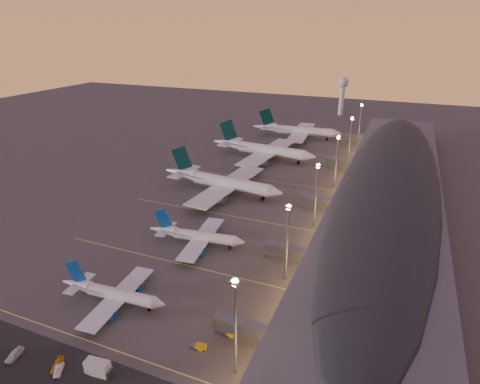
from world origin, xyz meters
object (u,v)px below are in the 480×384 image
at_px(airliner_wide_mid, 262,149).
at_px(service_van_b, 57,365).
at_px(baggage_tug_a, 199,347).
at_px(service_van_c, 59,370).
at_px(service_van_a, 14,355).
at_px(airliner_narrow_north, 196,236).
at_px(airliner_wide_far, 296,131).
at_px(catering_truck_a, 99,368).
at_px(airliner_wide_near, 221,182).
at_px(baggage_tug_b, 230,334).
at_px(airliner_narrow_south, 112,293).
at_px(radar_tower, 343,90).

bearing_deg(airliner_wide_mid, service_van_b, -81.13).
relative_size(baggage_tug_a, service_van_c, 1.02).
bearing_deg(service_van_a, service_van_c, -8.19).
distance_m(airliner_narrow_north, service_van_a, 66.56).
xyz_separation_m(airliner_wide_mid, airliner_wide_far, (6.38, 54.10, -0.32)).
relative_size(catering_truck_a, service_van_b, 1.35).
relative_size(airliner_wide_near, airliner_wide_mid, 0.95).
distance_m(catering_truck_a, service_van_a, 22.62).
bearing_deg(baggage_tug_b, airliner_wide_far, 99.69).
bearing_deg(baggage_tug_a, service_van_c, -152.04).
distance_m(airliner_wide_mid, catering_truck_a, 167.52).
xyz_separation_m(airliner_wide_mid, baggage_tug_a, (36.88, -150.74, -4.93)).
height_order(airliner_narrow_north, baggage_tug_a, airliner_narrow_north).
bearing_deg(airliner_wide_mid, catering_truck_a, -77.57).
relative_size(airliner_wide_near, baggage_tug_b, 16.93).
bearing_deg(baggage_tug_a, catering_truck_a, -145.77).
xyz_separation_m(airliner_narrow_south, airliner_wide_far, (0.70, 198.40, 2.05)).
distance_m(airliner_wide_far, service_van_b, 222.94).
bearing_deg(service_van_a, airliner_wide_mid, 77.80).
relative_size(airliner_wide_near, radar_tower, 1.95).
distance_m(airliner_narrow_south, airliner_wide_mid, 144.43).
relative_size(catering_truck_a, service_van_a, 1.27).
distance_m(radar_tower, baggage_tug_b, 290.92).
bearing_deg(catering_truck_a, airliner_narrow_north, 91.11).
xyz_separation_m(radar_tower, service_van_a, (-25.05, -316.10, -21.00)).
relative_size(airliner_wide_far, baggage_tug_a, 14.58).
height_order(airliner_wide_far, service_van_c, airliner_wide_far).
bearing_deg(airliner_narrow_north, service_van_a, -109.78).
height_order(radar_tower, baggage_tug_a, radar_tower).
bearing_deg(catering_truck_a, service_van_c, -165.78).
relative_size(airliner_narrow_south, service_van_a, 6.59).
xyz_separation_m(airliner_narrow_north, catering_truck_a, (7.35, -60.85, -1.72)).
bearing_deg(service_van_b, airliner_wide_mid, 68.83).
xyz_separation_m(airliner_wide_far, baggage_tug_b, (35.92, -197.77, -4.66)).
bearing_deg(service_van_c, airliner_wide_far, 60.82).
height_order(baggage_tug_a, service_van_c, service_van_c).
relative_size(airliner_wide_mid, airliner_wide_far, 1.06).
xyz_separation_m(baggage_tug_b, service_van_a, (-45.13, -26.65, 0.37)).
bearing_deg(baggage_tug_b, radar_tower, 93.36).
bearing_deg(airliner_narrow_south, airliner_narrow_north, 76.28).
xyz_separation_m(airliner_wide_near, baggage_tug_a, (37.47, -93.62, -4.65)).
bearing_deg(service_van_a, airliner_wide_near, 77.62).
relative_size(baggage_tug_b, service_van_c, 0.89).
relative_size(airliner_wide_far, service_van_b, 13.02).
height_order(baggage_tug_b, service_van_a, service_van_a).
bearing_deg(airliner_narrow_south, service_van_c, -83.71).
distance_m(airliner_narrow_south, airliner_wide_near, 87.43).
relative_size(airliner_narrow_north, catering_truck_a, 5.62).
xyz_separation_m(catering_truck_a, service_van_b, (-10.27, -2.43, -0.96)).
bearing_deg(catering_truck_a, airliner_wide_mid, 90.88).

